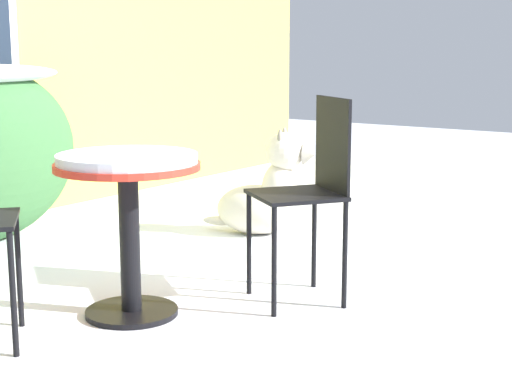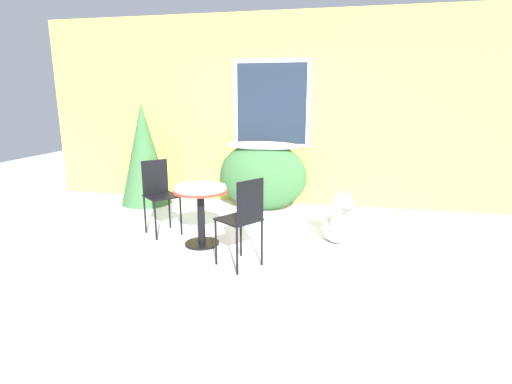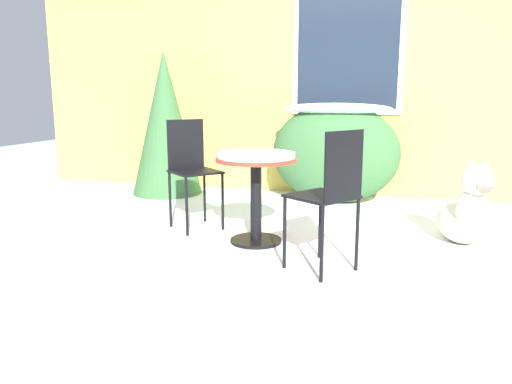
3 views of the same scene
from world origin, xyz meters
The scene contains 4 objects.
ground_plane centered at (0.00, 0.00, 0.00)m, with size 16.00×16.00×0.00m, color white.
patio_table centered at (-0.55, 0.03, 0.56)m, with size 0.64×0.64×0.73m.
patio_chair_far_side centered at (0.09, -0.49, 0.54)m, with size 0.53×0.53×0.95m.
dog centered at (1.06, 0.42, 0.25)m, with size 0.50×0.71×0.68m.
Camera 1 is at (-2.95, -2.36, 1.18)m, focal length 55.00 mm.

